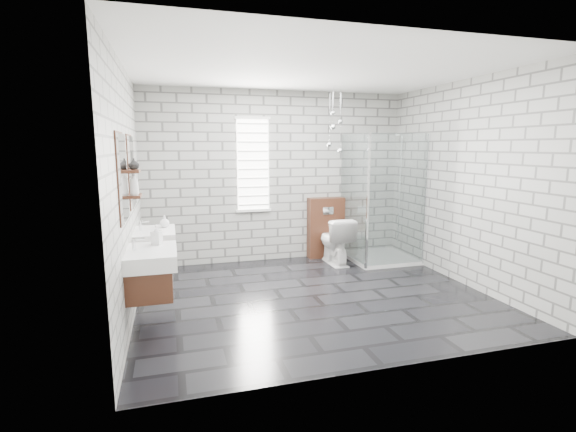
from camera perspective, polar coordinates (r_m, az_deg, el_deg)
name	(u,v)px	position (r m, az deg, el deg)	size (l,w,h in m)	color
floor	(314,296)	(5.30, 3.54, -10.89)	(4.20, 3.60, 0.02)	black
ceiling	(316,69)	(5.05, 3.87, 19.46)	(4.20, 3.60, 0.02)	white
wall_back	(277,177)	(6.72, -1.47, 5.35)	(4.20, 0.02, 2.70)	#A5A59F
wall_front	(392,209)	(3.35, 14.04, 0.89)	(4.20, 0.02, 2.70)	#A5A59F
wall_left	(127,193)	(4.73, -21.21, 2.97)	(0.02, 3.60, 2.70)	#A5A59F
wall_right	(465,183)	(6.03, 23.01, 4.13)	(0.02, 3.60, 2.70)	#A5A59F
vanity_left	(147,259)	(4.28, -18.69, -5.62)	(0.47, 0.70, 1.57)	#4B2617
vanity_right	(151,238)	(5.24, -18.19, -2.87)	(0.47, 0.70, 1.57)	#4B2617
shelf_lower	(134,196)	(4.68, -20.27, 2.59)	(0.14, 0.30, 0.03)	#4B2617
shelf_upper	(133,171)	(4.66, -20.46, 5.76)	(0.14, 0.30, 0.03)	#4B2617
window	(253,165)	(6.59, -4.81, 6.98)	(0.56, 0.05, 1.48)	white
cistern_panel	(326,228)	(6.97, 5.17, -1.59)	(0.60, 0.20, 1.00)	#4B2617
flush_plate	(328,211)	(6.82, 5.53, 0.72)	(0.18, 0.01, 0.12)	silver
shower_enclosure	(378,231)	(6.80, 12.27, -2.03)	(1.00, 1.00, 2.03)	white
pendant_cluster	(335,131)	(6.54, 6.43, 11.49)	(0.26, 0.25, 0.97)	silver
toilet	(335,240)	(6.62, 6.44, -3.34)	(0.42, 0.73, 0.74)	white
soap_bottle_a	(156,235)	(4.43, -17.56, -2.44)	(0.09, 0.09, 0.20)	#B2B2B2
soap_bottle_b	(165,221)	(5.35, -16.53, -0.72)	(0.11, 0.11, 0.15)	#B2B2B2
soap_bottle_c	(134,184)	(4.58, -20.32, 4.14)	(0.09, 0.09, 0.24)	#B2B2B2
vase	(134,164)	(4.71, -20.33, 6.70)	(0.11, 0.11, 0.12)	#B2B2B2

